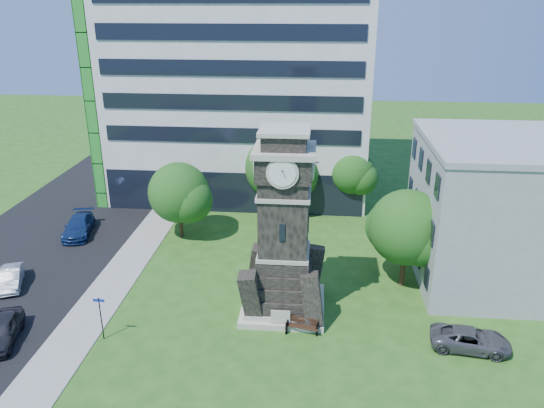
# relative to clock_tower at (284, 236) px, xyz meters

# --- Properties ---
(ground) EXTENTS (160.00, 160.00, 0.00)m
(ground) POSITION_rel_clock_tower_xyz_m (-3.00, -2.00, -5.28)
(ground) COLOR #235217
(ground) RESTS_ON ground
(sidewalk) EXTENTS (3.00, 70.00, 0.06)m
(sidewalk) POSITION_rel_clock_tower_xyz_m (-12.50, 3.00, -5.25)
(sidewalk) COLOR gray
(sidewalk) RESTS_ON ground
(street) EXTENTS (14.00, 80.00, 0.02)m
(street) POSITION_rel_clock_tower_xyz_m (-21.00, 3.00, -5.27)
(street) COLOR black
(street) RESTS_ON ground
(clock_tower) EXTENTS (5.40, 5.40, 12.22)m
(clock_tower) POSITION_rel_clock_tower_xyz_m (0.00, 0.00, 0.00)
(clock_tower) COLOR #BDB8A5
(clock_tower) RESTS_ON ground
(office_tall) EXTENTS (26.20, 15.11, 28.60)m
(office_tall) POSITION_rel_clock_tower_xyz_m (-6.20, 23.84, 8.94)
(office_tall) COLOR white
(office_tall) RESTS_ON ground
(office_low) EXTENTS (15.20, 12.20, 10.40)m
(office_low) POSITION_rel_clock_tower_xyz_m (16.97, 6.00, -0.07)
(office_low) COLOR #9C9FA1
(office_low) RESTS_ON ground
(car_street_south) EXTENTS (2.83, 4.76, 1.52)m
(car_street_south) POSITION_rel_clock_tower_xyz_m (-16.55, -5.22, -4.52)
(car_street_south) COLOR #232329
(car_street_south) RESTS_ON ground
(car_street_mid) EXTENTS (2.78, 4.11, 1.28)m
(car_street_mid) POSITION_rel_clock_tower_xyz_m (-19.62, 1.12, -4.64)
(car_street_mid) COLOR #A5A8AC
(car_street_mid) RESTS_ON ground
(car_street_north) EXTENTS (3.19, 5.57, 1.52)m
(car_street_north) POSITION_rel_clock_tower_xyz_m (-18.63, 10.16, -4.52)
(car_street_north) COLOR navy
(car_street_north) RESTS_ON ground
(car_east_lot) EXTENTS (4.84, 2.69, 1.28)m
(car_east_lot) POSITION_rel_clock_tower_xyz_m (11.27, -3.38, -4.64)
(car_east_lot) COLOR #4C4C51
(car_east_lot) RESTS_ON ground
(park_bench) EXTENTS (2.00, 0.53, 1.03)m
(park_bench) POSITION_rel_clock_tower_xyz_m (1.36, -2.69, -4.73)
(park_bench) COLOR black
(park_bench) RESTS_ON ground
(street_sign) EXTENTS (0.69, 0.07, 2.87)m
(street_sign) POSITION_rel_clock_tower_xyz_m (-10.61, -4.43, -3.49)
(street_sign) COLOR black
(street_sign) RESTS_ON ground
(tree_nw) EXTENTS (5.65, 5.13, 6.60)m
(tree_nw) POSITION_rel_clock_tower_xyz_m (-9.54, 10.58, -1.41)
(tree_nw) COLOR #332114
(tree_nw) RESTS_ON ground
(tree_nc) EXTENTS (7.09, 6.44, 7.71)m
(tree_nc) POSITION_rel_clock_tower_xyz_m (-1.56, 17.08, -0.98)
(tree_nc) COLOR #332114
(tree_nc) RESTS_ON ground
(tree_ne) EXTENTS (4.66, 4.24, 6.21)m
(tree_ne) POSITION_rel_clock_tower_xyz_m (5.23, 17.47, -1.35)
(tree_ne) COLOR #332114
(tree_ne) RESTS_ON ground
(tree_east) EXTENTS (5.83, 5.30, 7.18)m
(tree_east) POSITION_rel_clock_tower_xyz_m (8.34, 3.86, -0.94)
(tree_east) COLOR #332114
(tree_east) RESTS_ON ground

